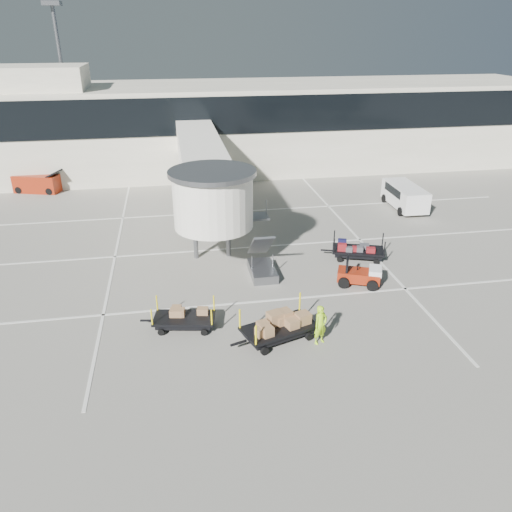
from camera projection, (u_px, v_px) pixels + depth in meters
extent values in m
plane|color=gray|center=(309.00, 318.00, 24.52)|extent=(140.00, 140.00, 0.00)
cube|color=silver|center=(299.00, 298.00, 26.30)|extent=(40.00, 0.15, 0.02)
cube|color=silver|center=(272.00, 246.00, 32.57)|extent=(40.00, 0.15, 0.02)
cube|color=silver|center=(254.00, 210.00, 38.83)|extent=(40.00, 0.15, 0.02)
cube|color=silver|center=(355.00, 234.00, 34.39)|extent=(0.15, 30.00, 0.02)
cube|color=silver|center=(116.00, 250.00, 31.92)|extent=(0.15, 30.00, 0.02)
cube|color=silver|center=(231.00, 126.00, 49.69)|extent=(64.00, 12.00, 8.00)
cube|color=black|center=(239.00, 115.00, 43.44)|extent=(64.00, 0.12, 3.20)
cube|color=silver|center=(26.00, 78.00, 43.03)|extent=(10.00, 6.00, 2.00)
cylinder|color=slate|center=(65.00, 88.00, 49.33)|extent=(0.36, 0.36, 15.00)
cube|color=slate|center=(52.00, 3.00, 46.19)|extent=(1.60, 1.60, 0.40)
cube|color=white|center=(201.00, 161.00, 35.52)|extent=(3.00, 18.00, 2.80)
cylinder|color=white|center=(213.00, 201.00, 27.47)|extent=(4.40, 4.40, 3.00)
cylinder|color=slate|center=(212.00, 172.00, 26.80)|extent=(4.80, 4.80, 0.25)
cylinder|color=slate|center=(195.00, 236.00, 30.30)|extent=(0.28, 0.28, 2.90)
cylinder|color=slate|center=(228.00, 234.00, 30.61)|extent=(0.28, 0.28, 2.90)
cylinder|color=slate|center=(190.00, 200.00, 36.56)|extent=(0.28, 0.28, 2.90)
cylinder|color=slate|center=(217.00, 199.00, 36.87)|extent=(0.28, 0.28, 2.90)
cylinder|color=slate|center=(185.00, 175.00, 42.83)|extent=(0.28, 0.28, 2.90)
cylinder|color=slate|center=(209.00, 174.00, 43.13)|extent=(0.28, 0.28, 2.90)
cube|color=slate|center=(262.00, 271.00, 28.67)|extent=(1.40, 2.60, 0.50)
cube|color=slate|center=(261.00, 245.00, 28.64)|extent=(1.20, 2.60, 2.06)
cube|color=slate|center=(256.00, 217.00, 29.37)|extent=(1.40, 1.20, 0.12)
cube|color=maroon|center=(359.00, 276.00, 27.53)|extent=(2.54, 1.89, 0.57)
cube|color=white|center=(375.00, 271.00, 27.20)|extent=(1.02, 1.23, 0.34)
cube|color=black|center=(347.00, 265.00, 27.42)|extent=(0.47, 0.93, 0.86)
cylinder|color=black|center=(344.00, 283.00, 27.22)|extent=(0.66, 0.45, 0.61)
cylinder|color=black|center=(345.00, 273.00, 28.33)|extent=(0.66, 0.45, 0.61)
cylinder|color=black|center=(372.00, 286.00, 26.92)|extent=(0.66, 0.45, 0.61)
cylinder|color=black|center=(373.00, 275.00, 28.03)|extent=(0.66, 0.45, 0.61)
cube|color=black|center=(358.00, 250.00, 30.58)|extent=(3.43, 2.45, 0.12)
cube|color=black|center=(358.00, 253.00, 30.66)|extent=(3.06, 2.13, 0.26)
cube|color=black|center=(327.00, 250.00, 30.91)|extent=(0.71, 0.31, 0.08)
cylinder|color=black|center=(340.00, 259.00, 30.27)|extent=(0.38, 0.25, 0.35)
cylinder|color=black|center=(340.00, 250.00, 31.52)|extent=(0.38, 0.25, 0.35)
cylinder|color=black|center=(376.00, 262.00, 29.97)|extent=(0.38, 0.25, 0.35)
cylinder|color=black|center=(375.00, 252.00, 31.23)|extent=(0.38, 0.25, 0.35)
cylinder|color=black|center=(334.00, 246.00, 29.97)|extent=(0.07, 0.07, 0.93)
cylinder|color=black|center=(334.00, 237.00, 31.22)|extent=(0.07, 0.07, 0.93)
cylinder|color=black|center=(385.00, 249.00, 29.56)|extent=(0.07, 0.07, 0.93)
cylinder|color=black|center=(383.00, 240.00, 30.81)|extent=(0.07, 0.07, 0.93)
cube|color=maroon|center=(369.00, 247.00, 30.34)|extent=(0.63, 0.54, 0.44)
cube|color=#444448|center=(370.00, 246.00, 30.68)|extent=(0.49, 0.49, 0.26)
cube|color=#7F6245|center=(376.00, 251.00, 29.89)|extent=(0.47, 0.44, 0.39)
cube|color=#444448|center=(375.00, 245.00, 30.74)|extent=(0.57, 0.51, 0.32)
cube|color=maroon|center=(342.00, 247.00, 30.49)|extent=(0.64, 0.53, 0.28)
cube|color=maroon|center=(369.00, 244.00, 30.76)|extent=(0.56, 0.50, 0.40)
cube|color=maroon|center=(349.00, 246.00, 30.65)|extent=(0.62, 0.43, 0.30)
cube|color=#7F6245|center=(361.00, 247.00, 30.49)|extent=(0.52, 0.47, 0.30)
cube|color=black|center=(279.00, 327.00, 22.64)|extent=(3.70, 2.67, 0.13)
cube|color=black|center=(279.00, 331.00, 22.72)|extent=(3.31, 2.32, 0.28)
cube|color=black|center=(239.00, 343.00, 21.81)|extent=(0.77, 0.34, 0.09)
cylinder|color=black|center=(265.00, 351.00, 21.70)|extent=(0.41, 0.27, 0.38)
cylinder|color=black|center=(249.00, 334.00, 22.90)|extent=(0.41, 0.27, 0.38)
cylinder|color=black|center=(309.00, 336.00, 22.73)|extent=(0.41, 0.27, 0.38)
cylinder|color=black|center=(292.00, 321.00, 23.92)|extent=(0.41, 0.27, 0.38)
cylinder|color=yellow|center=(256.00, 336.00, 21.13)|extent=(0.08, 0.08, 1.00)
cylinder|color=yellow|center=(240.00, 319.00, 22.32)|extent=(0.08, 0.08, 1.00)
cylinder|color=yellow|center=(318.00, 317.00, 22.53)|extent=(0.08, 0.08, 1.00)
cylinder|color=yellow|center=(300.00, 302.00, 23.72)|extent=(0.08, 0.08, 1.00)
cube|color=olive|center=(286.00, 316.00, 22.87)|extent=(0.66, 0.64, 0.57)
cube|color=olive|center=(295.00, 312.00, 23.16)|extent=(0.70, 0.69, 0.57)
cube|color=olive|center=(288.00, 313.00, 23.11)|extent=(0.70, 0.69, 0.57)
cube|color=olive|center=(286.00, 323.00, 22.48)|extent=(0.57, 0.54, 0.43)
cube|color=olive|center=(288.00, 317.00, 22.92)|extent=(0.80, 0.68, 0.42)
cube|color=olive|center=(276.00, 319.00, 22.73)|extent=(0.72, 0.74, 0.44)
cube|color=olive|center=(280.00, 324.00, 22.33)|extent=(0.71, 0.62, 0.49)
cube|color=olive|center=(271.00, 325.00, 22.15)|extent=(0.84, 0.76, 0.61)
cube|color=olive|center=(300.00, 322.00, 22.48)|extent=(0.56, 0.56, 0.45)
cube|color=black|center=(184.00, 318.00, 23.52)|extent=(3.06, 1.91, 0.11)
cube|color=black|center=(184.00, 321.00, 23.60)|extent=(2.74, 1.64, 0.24)
cube|color=black|center=(147.00, 321.00, 23.59)|extent=(0.67, 0.19, 0.08)
cylinder|color=black|center=(161.00, 332.00, 23.10)|extent=(0.34, 0.19, 0.32)
cylinder|color=black|center=(166.00, 317.00, 24.26)|extent=(0.34, 0.19, 0.32)
cylinder|color=black|center=(204.00, 332.00, 23.09)|extent=(0.34, 0.19, 0.32)
cylinder|color=black|center=(207.00, 318.00, 24.25)|extent=(0.34, 0.19, 0.32)
cylinder|color=yellow|center=(152.00, 317.00, 22.77)|extent=(0.07, 0.07, 0.86)
cylinder|color=yellow|center=(157.00, 303.00, 23.94)|extent=(0.07, 0.07, 0.86)
cylinder|color=yellow|center=(212.00, 318.00, 22.75)|extent=(0.07, 0.07, 0.86)
cylinder|color=yellow|center=(214.00, 303.00, 23.92)|extent=(0.07, 0.07, 0.86)
cube|color=olive|center=(176.00, 319.00, 23.03)|extent=(0.59, 0.52, 0.36)
cube|color=olive|center=(187.00, 310.00, 23.74)|extent=(0.66, 0.55, 0.36)
cube|color=olive|center=(200.00, 318.00, 22.98)|extent=(0.57, 0.59, 0.49)
cube|color=olive|center=(192.00, 317.00, 23.22)|extent=(0.66, 0.53, 0.34)
imported|color=#A1DE17|center=(321.00, 325.00, 22.23)|extent=(0.81, 0.70, 1.89)
cube|color=white|center=(405.00, 196.00, 38.85)|extent=(2.05, 4.85, 1.55)
cube|color=white|center=(393.00, 191.00, 40.91)|extent=(1.86, 0.59, 0.90)
cube|color=black|center=(404.00, 190.00, 38.87)|extent=(2.03, 3.05, 0.62)
cylinder|color=black|center=(401.00, 212.00, 37.58)|extent=(0.25, 0.69, 0.68)
cylinder|color=black|center=(424.00, 210.00, 37.84)|extent=(0.25, 0.69, 0.68)
cylinder|color=black|center=(384.00, 198.00, 40.46)|extent=(0.25, 0.69, 0.68)
cylinder|color=black|center=(407.00, 197.00, 40.72)|extent=(0.25, 0.69, 0.68)
cube|color=maroon|center=(37.00, 183.00, 42.96)|extent=(4.09, 2.66, 1.49)
cube|color=black|center=(54.00, 173.00, 42.36)|extent=(1.33, 1.62, 0.53)
cylinder|color=black|center=(19.00, 190.00, 42.69)|extent=(0.64, 0.42, 0.60)
cylinder|color=black|center=(28.00, 185.00, 43.95)|extent=(0.64, 0.42, 0.60)
cylinder|color=black|center=(49.00, 191.00, 42.35)|extent=(0.64, 0.42, 0.60)
cylinder|color=black|center=(58.00, 187.00, 43.60)|extent=(0.64, 0.42, 0.60)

